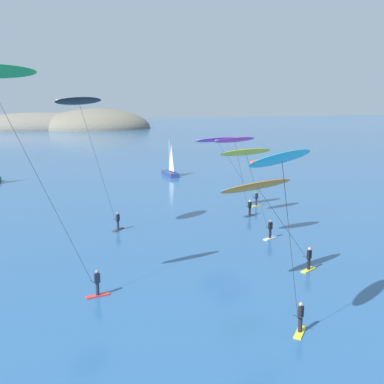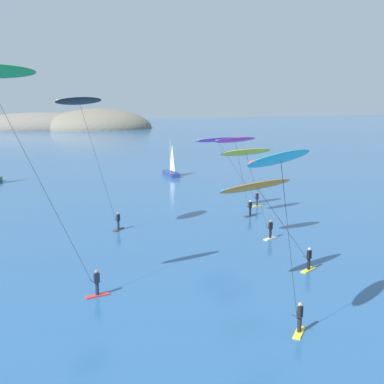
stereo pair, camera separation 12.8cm
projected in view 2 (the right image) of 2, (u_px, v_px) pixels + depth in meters
headland_island at (70, 129)px, 203.39m from camera, size 79.55×38.93×17.08m
sailboat_far at (170, 172)px, 77.48m from camera, size 1.50×5.90×5.70m
kitesurfer_cyan at (283, 175)px, 21.70m from camera, size 5.62×3.70×9.90m
kitesurfer_orange at (262, 193)px, 29.96m from camera, size 9.33×3.62×7.21m
kitesurfer_purple at (221, 145)px, 50.87m from camera, size 9.29×2.82×8.24m
kitesurfer_black at (83, 112)px, 40.07m from camera, size 6.64×4.80×12.33m
kitesurfer_magenta at (237, 146)px, 47.95m from camera, size 5.73×2.61×8.48m
kitesurfer_yellow at (248, 159)px, 39.56m from camera, size 6.25×2.23×8.22m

